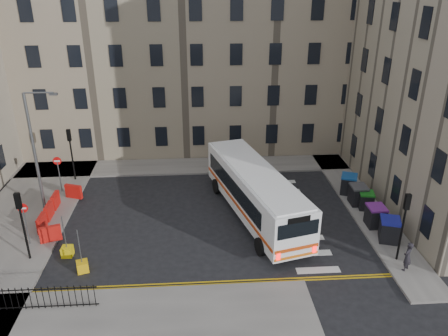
{
  "coord_description": "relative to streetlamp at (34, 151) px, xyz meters",
  "views": [
    {
      "loc": [
        -2.46,
        -25.17,
        14.72
      ],
      "look_at": [
        -0.66,
        1.4,
        3.0
      ],
      "focal_mm": 35.0,
      "sensor_mm": 36.0,
      "label": 1
    }
  ],
  "objects": [
    {
      "name": "streetlamp",
      "position": [
        0.0,
        0.0,
        0.0
      ],
      "size": [
        0.5,
        0.22,
        8.14
      ],
      "color": "#595B5E",
      "rests_on": "pavement_west"
    },
    {
      "name": "no_entry_south",
      "position": [
        0.5,
        -4.5,
        -2.26
      ],
      "size": [
        0.6,
        0.08,
        3.0
      ],
      "color": "#595B5E",
      "rests_on": "pavement_west"
    },
    {
      "name": "wheelie_bin_c",
      "position": [
        21.97,
        -1.6,
        -3.58
      ],
      "size": [
        1.14,
        1.25,
        1.2
      ],
      "rotation": [
        0.0,
        0.0,
        -0.2
      ],
      "color": "black",
      "rests_on": "pavement_east"
    },
    {
      "name": "roadworks_barriers",
      "position": [
        1.16,
        -1.5,
        -3.69
      ],
      "size": [
        1.66,
        6.26,
        1.0
      ],
      "color": "red",
      "rests_on": "pavement_west"
    },
    {
      "name": "pavement_sw",
      "position": [
        6.0,
        -12.0,
        -4.26
      ],
      "size": [
        20.0,
        6.0,
        0.15
      ],
      "primitive_type": "cube",
      "color": "slate",
      "rests_on": "ground"
    },
    {
      "name": "traffic_light_sw",
      "position": [
        1.0,
        -6.0,
        -1.47
      ],
      "size": [
        0.28,
        0.22,
        4.1
      ],
      "color": "black",
      "rests_on": "pavement_west"
    },
    {
      "name": "wheelie_bin_a",
      "position": [
        21.9,
        -5.55,
        -3.47
      ],
      "size": [
        1.46,
        1.56,
        1.42
      ],
      "rotation": [
        0.0,
        0.0,
        -0.31
      ],
      "color": "black",
      "rests_on": "pavement_east"
    },
    {
      "name": "ground",
      "position": [
        13.0,
        -2.0,
        -4.34
      ],
      "size": [
        120.0,
        120.0,
        0.0
      ],
      "primitive_type": "plane",
      "color": "black",
      "rests_on": "ground"
    },
    {
      "name": "pedestrian",
      "position": [
        21.65,
        -8.46,
        -3.34
      ],
      "size": [
        0.74,
        0.7,
        1.7
      ],
      "primitive_type": "imported",
      "rotation": [
        0.0,
        0.0,
        3.81
      ],
      "color": "black",
      "rests_on": "pavement_east"
    },
    {
      "name": "bollard_chevron",
      "position": [
        4.2,
        -7.2,
        -4.04
      ],
      "size": [
        0.76,
        0.76,
        0.6
      ],
      "primitive_type": "cube",
      "rotation": [
        0.0,
        0.0,
        0.31
      ],
      "color": "#E7AF0D",
      "rests_on": "ground"
    },
    {
      "name": "bollard_yellow",
      "position": [
        3.0,
        -5.7,
        -4.04
      ],
      "size": [
        0.61,
        0.61,
        0.6
      ],
      "primitive_type": "cube",
      "rotation": [
        0.0,
        0.0,
        -0.02
      ],
      "color": "yellow",
      "rests_on": "ground"
    },
    {
      "name": "traffic_light_nw",
      "position": [
        1.0,
        4.5,
        -1.47
      ],
      "size": [
        0.28,
        0.22,
        4.1
      ],
      "color": "black",
      "rests_on": "pavement_west"
    },
    {
      "name": "no_entry_north",
      "position": [
        0.5,
        2.5,
        -2.26
      ],
      "size": [
        0.6,
        0.08,
        3.0
      ],
      "color": "#595B5E",
      "rests_on": "pavement_west"
    },
    {
      "name": "bus",
      "position": [
        14.27,
        -1.88,
        -2.45
      ],
      "size": [
        5.7,
        12.3,
        3.27
      ],
      "rotation": [
        0.0,
        0.0,
        0.26
      ],
      "color": "white",
      "rests_on": "ground"
    },
    {
      "name": "wheelie_bin_d",
      "position": [
        21.65,
        -0.93,
        -3.49
      ],
      "size": [
        1.11,
        1.27,
        1.38
      ],
      "rotation": [
        0.0,
        0.0,
        -0.02
      ],
      "color": "black",
      "rests_on": "pavement_east"
    },
    {
      "name": "terrace_north",
      "position": [
        6.0,
        13.5,
        4.28
      ],
      "size": [
        38.3,
        10.8,
        17.2
      ],
      "color": "gray",
      "rests_on": "ground"
    },
    {
      "name": "wheelie_bin_b",
      "position": [
        21.72,
        -3.87,
        -3.5
      ],
      "size": [
        1.09,
        1.25,
        1.37
      ],
      "rotation": [
        0.0,
        0.0,
        -0.01
      ],
      "color": "black",
      "rests_on": "pavement_east"
    },
    {
      "name": "pavement_east",
      "position": [
        22.0,
        2.0,
        -4.26
      ],
      "size": [
        2.4,
        26.0,
        0.15
      ],
      "primitive_type": "cube",
      "color": "slate",
      "rests_on": "ground"
    },
    {
      "name": "pavement_west",
      "position": [
        -1.0,
        -1.0,
        -4.26
      ],
      "size": [
        6.0,
        22.0,
        0.15
      ],
      "primitive_type": "cube",
      "color": "slate",
      "rests_on": "ground"
    },
    {
      "name": "wheelie_bin_e",
      "position": [
        21.53,
        0.74,
        -3.48
      ],
      "size": [
        1.49,
        1.58,
        1.39
      ],
      "rotation": [
        0.0,
        0.0,
        -0.38
      ],
      "color": "black",
      "rests_on": "pavement_east"
    },
    {
      "name": "pavement_north",
      "position": [
        7.0,
        6.6,
        -4.26
      ],
      "size": [
        36.0,
        3.2,
        0.15
      ],
      "primitive_type": "cube",
      "color": "slate",
      "rests_on": "ground"
    },
    {
      "name": "traffic_light_east",
      "position": [
        21.6,
        -7.5,
        -1.47
      ],
      "size": [
        0.28,
        0.22,
        4.1
      ],
      "color": "black",
      "rests_on": "pavement_east"
    },
    {
      "name": "iron_railings",
      "position": [
        1.75,
        -10.2,
        -3.59
      ],
      "size": [
        7.8,
        0.04,
        1.2
      ],
      "color": "black",
      "rests_on": "pavement_sw"
    }
  ]
}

